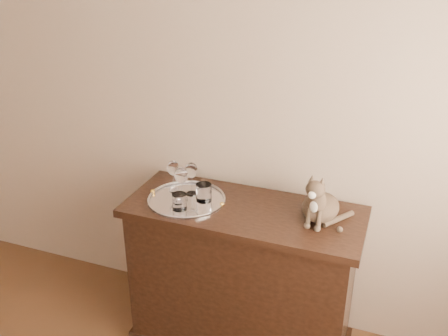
# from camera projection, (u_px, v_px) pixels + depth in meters

# --- Properties ---
(wall_back) EXTENTS (4.00, 0.10, 2.70)m
(wall_back) POSITION_uv_depth(u_px,v_px,m) (160.00, 84.00, 2.74)
(wall_back) COLOR #C4AB93
(wall_back) RESTS_ON ground
(sideboard) EXTENTS (1.20, 0.50, 0.85)m
(sideboard) POSITION_uv_depth(u_px,v_px,m) (242.00, 277.00, 2.67)
(sideboard) COLOR black
(sideboard) RESTS_ON ground
(tray) EXTENTS (0.40, 0.40, 0.01)m
(tray) POSITION_uv_depth(u_px,v_px,m) (187.00, 200.00, 2.56)
(tray) COLOR silver
(tray) RESTS_ON sideboard
(wine_glass_a) EXTENTS (0.06, 0.06, 0.17)m
(wine_glass_a) POSITION_uv_depth(u_px,v_px,m) (174.00, 176.00, 2.61)
(wine_glass_a) COLOR white
(wine_glass_a) RESTS_ON tray
(wine_glass_b) EXTENTS (0.07, 0.07, 0.18)m
(wine_glass_b) POSITION_uv_depth(u_px,v_px,m) (191.00, 178.00, 2.58)
(wine_glass_b) COLOR white
(wine_glass_b) RESTS_ON tray
(wine_glass_d) EXTENTS (0.07, 0.07, 0.18)m
(wine_glass_d) POSITION_uv_depth(u_px,v_px,m) (181.00, 184.00, 2.52)
(wine_glass_d) COLOR silver
(wine_glass_d) RESTS_ON tray
(tumbler_b) EXTENTS (0.07, 0.07, 0.08)m
(tumbler_b) POSITION_uv_depth(u_px,v_px,m) (179.00, 202.00, 2.45)
(tumbler_b) COLOR white
(tumbler_b) RESTS_ON tray
(tumbler_c) EXTENTS (0.08, 0.08, 0.09)m
(tumbler_c) POSITION_uv_depth(u_px,v_px,m) (204.00, 193.00, 2.53)
(tumbler_c) COLOR white
(tumbler_c) RESTS_ON tray
(cat) EXTENTS (0.30, 0.29, 0.27)m
(cat) POSITION_uv_depth(u_px,v_px,m) (322.00, 195.00, 2.34)
(cat) COLOR brown
(cat) RESTS_ON sideboard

